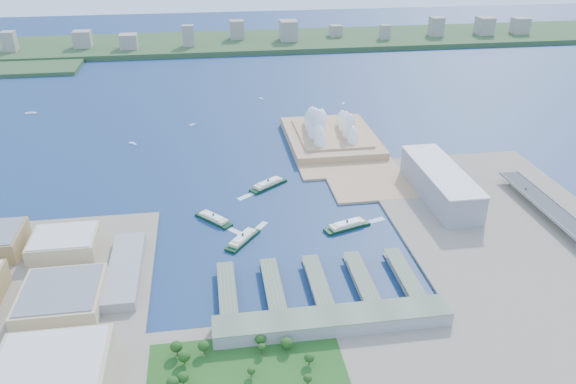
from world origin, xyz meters
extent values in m
plane|color=#0E2445|center=(0.00, 0.00, 0.00)|extent=(3000.00, 3000.00, 0.00)
cube|color=gray|center=(-250.00, -105.00, 1.50)|extent=(220.00, 390.00, 3.00)
cube|color=gray|center=(240.00, -50.00, 1.50)|extent=(240.00, 500.00, 3.00)
cube|color=tan|center=(107.50, 260.00, 1.50)|extent=(135.00, 220.00, 3.00)
cube|color=#2D4926|center=(0.00, 980.00, 6.00)|extent=(2200.00, 260.00, 12.00)
cube|color=gray|center=(195.00, 80.00, 20.50)|extent=(45.00, 155.00, 35.00)
cube|color=gray|center=(15.00, -135.00, 9.00)|extent=(200.00, 28.00, 12.00)
imported|color=slate|center=(296.00, 59.57, 15.44)|extent=(1.67, 4.10, 1.19)
camera|label=1|loc=(-76.51, -493.87, 317.24)|focal=35.00mm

